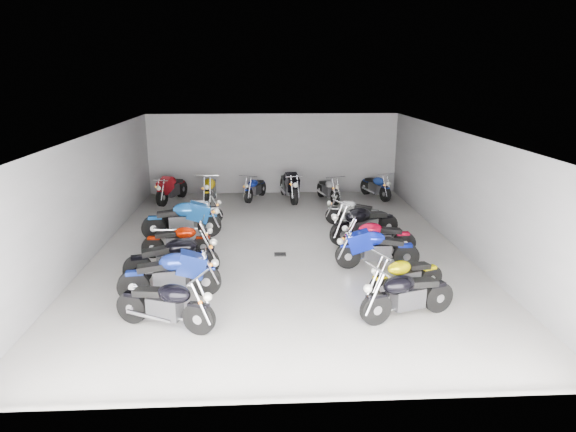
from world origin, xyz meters
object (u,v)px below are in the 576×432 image
at_px(motorcycle_back_a, 171,188).
at_px(motorcycle_right_d, 377,238).
at_px(motorcycle_right_b, 405,276).
at_px(motorcycle_right_f, 353,212).
at_px(motorcycle_back_d, 289,185).
at_px(motorcycle_left_e, 183,220).
at_px(motorcycle_right_c, 376,249).
at_px(motorcycle_left_a, 166,304).
at_px(motorcycle_back_c, 255,188).
at_px(motorcycle_back_b, 210,189).
at_px(motorcycle_left_f, 193,212).
at_px(motorcycle_back_f, 376,186).
at_px(motorcycle_back_e, 328,189).
at_px(motorcycle_left_c, 173,258).
at_px(drain_grate, 280,254).
at_px(motorcycle_left_d, 179,241).
at_px(motorcycle_right_a, 407,295).
at_px(motorcycle_left_b, 171,275).
at_px(motorcycle_right_e, 364,223).

bearing_deg(motorcycle_back_a, motorcycle_right_d, 155.43).
relative_size(motorcycle_right_b, motorcycle_right_f, 1.01).
bearing_deg(motorcycle_back_d, motorcycle_left_e, 43.22).
bearing_deg(motorcycle_right_c, motorcycle_left_a, 124.83).
height_order(motorcycle_back_a, motorcycle_back_d, motorcycle_back_d).
bearing_deg(motorcycle_back_c, motorcycle_right_f, 152.87).
height_order(motorcycle_right_d, motorcycle_back_c, motorcycle_right_d).
relative_size(motorcycle_back_b, motorcycle_back_d, 0.94).
relative_size(motorcycle_left_f, motorcycle_back_f, 0.99).
relative_size(motorcycle_right_c, motorcycle_right_f, 1.17).
distance_m(motorcycle_left_f, motorcycle_right_d, 6.05).
xyz_separation_m(motorcycle_right_b, motorcycle_back_e, (-0.59, 8.73, 0.00)).
xyz_separation_m(motorcycle_right_f, motorcycle_back_a, (-6.36, 3.51, 0.07)).
xyz_separation_m(motorcycle_back_c, motorcycle_back_f, (4.72, -0.02, 0.02)).
distance_m(motorcycle_left_c, motorcycle_back_a, 7.85).
distance_m(drain_grate, motorcycle_back_d, 6.25).
xyz_separation_m(motorcycle_left_c, motorcycle_back_d, (3.16, 7.81, 0.03)).
distance_m(motorcycle_left_c, motorcycle_left_d, 1.57).
relative_size(motorcycle_left_c, motorcycle_right_a, 1.08).
xyz_separation_m(motorcycle_left_c, motorcycle_back_a, (-1.32, 7.74, -0.02)).
bearing_deg(motorcycle_left_a, motorcycle_left_c, -152.42).
bearing_deg(motorcycle_left_f, motorcycle_right_a, 19.52).
distance_m(motorcycle_left_b, motorcycle_back_d, 9.35).
xyz_separation_m(motorcycle_left_f, motorcycle_back_a, (-1.24, 3.32, 0.05)).
bearing_deg(motorcycle_back_e, motorcycle_right_c, 76.59).
bearing_deg(motorcycle_left_d, motorcycle_left_f, 179.04).
bearing_deg(motorcycle_back_c, motorcycle_right_c, 134.93).
relative_size(motorcycle_left_a, motorcycle_back_d, 0.84).
relative_size(motorcycle_left_c, motorcycle_back_d, 0.93).
distance_m(motorcycle_right_b, motorcycle_back_c, 9.74).
relative_size(motorcycle_left_d, motorcycle_back_f, 1.01).
xyz_separation_m(motorcycle_left_a, motorcycle_back_c, (1.58, 10.39, -0.05)).
bearing_deg(motorcycle_left_b, motorcycle_back_c, 161.53).
xyz_separation_m(motorcycle_right_e, motorcycle_back_c, (-3.21, 5.36, -0.10)).
bearing_deg(motorcycle_left_f, motorcycle_right_e, 52.87).
distance_m(motorcycle_left_d, motorcycle_back_e, 7.66).
xyz_separation_m(drain_grate, motorcycle_right_a, (2.38, -3.86, 0.50)).
bearing_deg(motorcycle_back_d, motorcycle_left_f, 36.08).
bearing_deg(motorcycle_left_d, motorcycle_left_b, 4.42).
bearing_deg(motorcycle_left_d, motorcycle_left_e, -175.80).
distance_m(motorcycle_right_c, motorcycle_back_d, 7.53).
xyz_separation_m(motorcycle_left_e, motorcycle_right_b, (5.48, -4.39, -0.10)).
bearing_deg(drain_grate, motorcycle_right_e, 21.77).
bearing_deg(drain_grate, motorcycle_back_d, 84.69).
distance_m(motorcycle_left_f, motorcycle_right_c, 6.38).
relative_size(motorcycle_left_c, motorcycle_left_f, 1.17).
bearing_deg(motorcycle_left_b, motorcycle_back_d, 153.40).
relative_size(motorcycle_left_c, motorcycle_right_e, 1.02).
xyz_separation_m(motorcycle_left_b, motorcycle_back_c, (1.72, 8.99, -0.08)).
xyz_separation_m(motorcycle_left_b, motorcycle_right_c, (4.83, 1.53, -0.03)).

